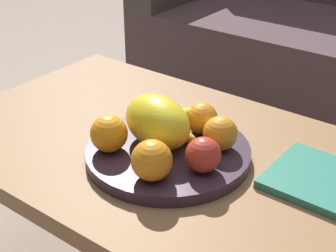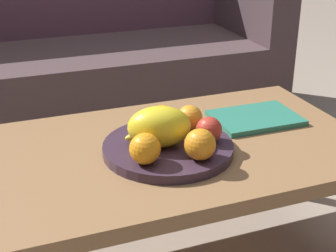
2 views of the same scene
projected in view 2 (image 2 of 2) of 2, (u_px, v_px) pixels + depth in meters
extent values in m
cube|color=olive|center=(165.00, 153.00, 1.35)|extent=(1.09, 0.62, 0.04)
cylinder|color=olive|center=(270.00, 147.00, 1.83)|extent=(0.05, 0.05, 0.36)
cube|color=#4C3A3D|center=(95.00, 87.00, 2.35)|extent=(1.70, 0.70, 0.40)
cube|color=#4A393D|center=(246.00, 9.00, 2.48)|extent=(0.14, 0.70, 0.22)
cylinder|color=#3A2839|center=(168.00, 148.00, 1.30)|extent=(0.34, 0.34, 0.03)
ellipsoid|color=yellow|center=(159.00, 127.00, 1.27)|extent=(0.18, 0.14, 0.11)
sphere|color=orange|center=(190.00, 118.00, 1.36)|extent=(0.07, 0.07, 0.07)
sphere|color=orange|center=(200.00, 144.00, 1.21)|extent=(0.08, 0.08, 0.08)
sphere|color=orange|center=(145.00, 149.00, 1.19)|extent=(0.08, 0.08, 0.08)
sphere|color=orange|center=(162.00, 117.00, 1.37)|extent=(0.07, 0.07, 0.07)
sphere|color=#BD3628|center=(209.00, 130.00, 1.30)|extent=(0.07, 0.07, 0.07)
ellipsoid|color=yellow|center=(152.00, 134.00, 1.32)|extent=(0.09, 0.15, 0.03)
ellipsoid|color=yellow|center=(152.00, 134.00, 1.31)|extent=(0.15, 0.03, 0.03)
ellipsoid|color=yellow|center=(151.00, 132.00, 1.32)|extent=(0.11, 0.14, 0.03)
ellipsoid|color=gold|center=(152.00, 124.00, 1.30)|extent=(0.11, 0.14, 0.03)
ellipsoid|color=yellow|center=(157.00, 122.00, 1.32)|extent=(0.09, 0.15, 0.03)
cube|color=#2E7F69|center=(255.00, 118.00, 1.50)|extent=(0.25, 0.18, 0.02)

